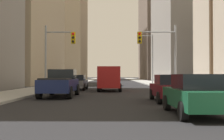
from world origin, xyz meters
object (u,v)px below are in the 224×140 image
(sedan_blue, at_px, (112,80))
(sedan_grey, at_px, (77,82))
(sedan_green, at_px, (197,94))
(traffic_signal_near_left, at_px, (58,48))
(pickup_truck_navy, at_px, (60,83))
(sedan_maroon, at_px, (171,88))
(traffic_signal_near_right, at_px, (159,47))
(cargo_van_red, at_px, (110,77))

(sedan_blue, bearing_deg, sedan_grey, -106.38)
(sedan_green, distance_m, traffic_signal_near_left, 16.81)
(pickup_truck_navy, xyz_separation_m, sedan_green, (6.83, -8.71, -0.16))
(sedan_grey, bearing_deg, pickup_truck_navy, -89.76)
(pickup_truck_navy, distance_m, sedan_maroon, 7.78)
(sedan_green, height_order, traffic_signal_near_right, traffic_signal_near_right)
(sedan_green, bearing_deg, traffic_signal_near_left, 119.63)
(cargo_van_red, relative_size, sedan_grey, 1.24)
(sedan_grey, height_order, traffic_signal_near_left, traffic_signal_near_left)
(sedan_maroon, bearing_deg, pickup_truck_navy, 152.90)
(cargo_van_red, height_order, traffic_signal_near_left, traffic_signal_near_left)
(sedan_grey, xyz_separation_m, traffic_signal_near_right, (7.83, -2.95, 3.26))
(sedan_blue, bearing_deg, sedan_green, -83.23)
(sedan_maroon, bearing_deg, traffic_signal_near_right, 84.62)
(cargo_van_red, bearing_deg, sedan_grey, 154.97)
(pickup_truck_navy, bearing_deg, sedan_blue, 80.48)
(cargo_van_red, height_order, sedan_grey, cargo_van_red)
(sedan_green, height_order, sedan_grey, same)
(pickup_truck_navy, bearing_deg, cargo_van_red, 64.71)
(sedan_green, distance_m, sedan_maroon, 5.17)
(pickup_truck_navy, relative_size, traffic_signal_near_right, 0.91)
(sedan_maroon, height_order, sedan_blue, same)
(pickup_truck_navy, relative_size, sedan_green, 1.29)
(sedan_green, bearing_deg, sedan_grey, 111.67)
(sedan_maroon, bearing_deg, sedan_blue, 98.45)
(traffic_signal_near_right, bearing_deg, sedan_green, -93.82)
(sedan_green, xyz_separation_m, traffic_signal_near_left, (-8.15, 14.34, 3.22))
(cargo_van_red, bearing_deg, sedan_green, -77.38)
(cargo_van_red, xyz_separation_m, sedan_green, (3.52, -15.72, -0.52))
(cargo_van_red, distance_m, sedan_maroon, 11.17)
(sedan_maroon, height_order, traffic_signal_near_left, traffic_signal_near_left)
(sedan_maroon, xyz_separation_m, traffic_signal_near_right, (0.86, 9.17, 3.26))
(sedan_blue, xyz_separation_m, traffic_signal_near_right, (4.40, -14.61, 3.26))
(pickup_truck_navy, relative_size, traffic_signal_near_left, 0.91)
(traffic_signal_near_left, bearing_deg, sedan_maroon, -48.02)
(sedan_blue, bearing_deg, cargo_van_red, -90.35)
(pickup_truck_navy, distance_m, sedan_blue, 20.52)
(sedan_grey, bearing_deg, sedan_green, -68.33)
(sedan_green, distance_m, traffic_signal_near_right, 14.73)
(cargo_van_red, relative_size, traffic_signal_near_left, 0.87)
(pickup_truck_navy, relative_size, sedan_grey, 1.29)
(cargo_van_red, distance_m, traffic_signal_near_left, 5.54)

